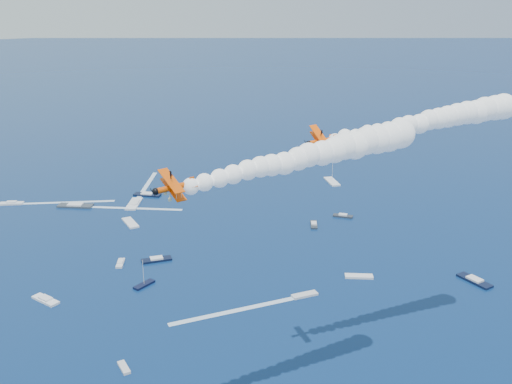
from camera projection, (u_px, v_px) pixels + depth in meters
name	position (u px, v px, depth m)	size (l,w,h in m)	color
biplane_lead	(322.00, 141.00, 125.00)	(6.87, 7.71, 4.64)	#FF5105
biplane_trail	(175.00, 187.00, 100.81)	(7.53, 8.44, 5.09)	#DF4904
smoke_trail_lead	(424.00, 122.00, 133.21)	(50.06, 9.47, 9.73)	white
smoke_trail_trail	(304.00, 157.00, 111.06)	(50.19, 6.70, 9.73)	white
spectator_boats	(125.00, 239.00, 221.01)	(204.99, 178.91, 0.70)	white
boat_wakes	(139.00, 218.00, 240.71)	(64.64, 140.35, 0.04)	white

